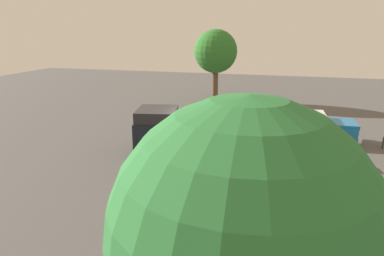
{
  "coord_description": "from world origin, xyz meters",
  "views": [
    {
      "loc": [
        14.57,
        3.81,
        5.54
      ],
      "look_at": [
        -0.19,
        -0.38,
        1.26
      ],
      "focal_mm": 33.66,
      "sensor_mm": 36.0,
      "label": 1
    }
  ],
  "objects_px": {
    "vintage_fire_truck": "(197,129)",
    "classic_hot_rod": "(311,126)",
    "lawn_chair_spare": "(349,154)",
    "oak_tree_right": "(244,233)",
    "oak_tree_left": "(216,52)",
    "lawn_chair_by_car": "(309,154)"
  },
  "relations": [
    {
      "from": "vintage_fire_truck",
      "to": "classic_hot_rod",
      "type": "height_order",
      "value": "vintage_fire_truck"
    },
    {
      "from": "lawn_chair_spare",
      "to": "oak_tree_right",
      "type": "distance_m",
      "value": 12.25
    },
    {
      "from": "vintage_fire_truck",
      "to": "lawn_chair_spare",
      "type": "bearing_deg",
      "value": 91.94
    },
    {
      "from": "classic_hot_rod",
      "to": "oak_tree_left",
      "type": "bearing_deg",
      "value": -142.06
    },
    {
      "from": "lawn_chair_by_car",
      "to": "oak_tree_left",
      "type": "height_order",
      "value": "oak_tree_left"
    },
    {
      "from": "vintage_fire_truck",
      "to": "lawn_chair_by_car",
      "type": "height_order",
      "value": "vintage_fire_truck"
    },
    {
      "from": "vintage_fire_truck",
      "to": "lawn_chair_by_car",
      "type": "xyz_separation_m",
      "value": [
        0.23,
        4.78,
        -0.61
      ]
    },
    {
      "from": "classic_hot_rod",
      "to": "vintage_fire_truck",
      "type": "bearing_deg",
      "value": -53.86
    },
    {
      "from": "vintage_fire_truck",
      "to": "lawn_chair_spare",
      "type": "distance_m",
      "value": 6.39
    },
    {
      "from": "oak_tree_left",
      "to": "oak_tree_right",
      "type": "bearing_deg",
      "value": 12.94
    },
    {
      "from": "oak_tree_left",
      "to": "lawn_chair_by_car",
      "type": "bearing_deg",
      "value": 27.81
    },
    {
      "from": "lawn_chair_spare",
      "to": "oak_tree_right",
      "type": "relative_size",
      "value": 0.21
    },
    {
      "from": "classic_hot_rod",
      "to": "lawn_chair_spare",
      "type": "height_order",
      "value": "classic_hot_rod"
    },
    {
      "from": "lawn_chair_by_car",
      "to": "oak_tree_left",
      "type": "xyz_separation_m",
      "value": [
        -12.69,
        -6.69,
        3.2
      ]
    },
    {
      "from": "lawn_chair_spare",
      "to": "oak_tree_right",
      "type": "xyz_separation_m",
      "value": [
        11.59,
        -2.79,
        2.82
      ]
    },
    {
      "from": "lawn_chair_by_car",
      "to": "oak_tree_left",
      "type": "relative_size",
      "value": 0.19
    },
    {
      "from": "classic_hot_rod",
      "to": "lawn_chair_by_car",
      "type": "height_order",
      "value": "classic_hot_rod"
    },
    {
      "from": "vintage_fire_truck",
      "to": "classic_hot_rod",
      "type": "bearing_deg",
      "value": 126.14
    },
    {
      "from": "classic_hot_rod",
      "to": "oak_tree_right",
      "type": "distance_m",
      "value": 15.3
    },
    {
      "from": "oak_tree_right",
      "to": "lawn_chair_spare",
      "type": "bearing_deg",
      "value": 166.46
    },
    {
      "from": "lawn_chair_by_car",
      "to": "oak_tree_right",
      "type": "distance_m",
      "value": 11.56
    },
    {
      "from": "vintage_fire_truck",
      "to": "oak_tree_right",
      "type": "bearing_deg",
      "value": 17.4
    }
  ]
}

